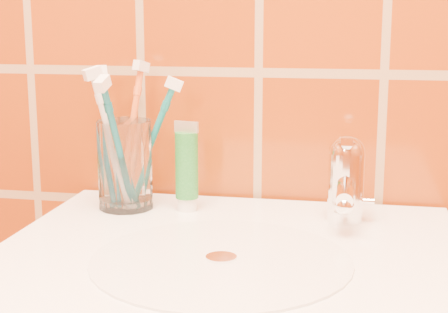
# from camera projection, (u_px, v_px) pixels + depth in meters

# --- Properties ---
(glass_tumbler) EXTENTS (0.10, 0.10, 0.13)m
(glass_tumbler) POSITION_uv_depth(u_px,v_px,m) (125.00, 165.00, 0.99)
(glass_tumbler) COLOR white
(glass_tumbler) RESTS_ON pedestal_sink
(toothpaste_tube) EXTENTS (0.04, 0.03, 0.13)m
(toothpaste_tube) POSITION_uv_depth(u_px,v_px,m) (187.00, 169.00, 0.98)
(toothpaste_tube) COLOR white
(toothpaste_tube) RESTS_ON pedestal_sink
(faucet) EXTENTS (0.05, 0.11, 0.12)m
(faucet) POSITION_uv_depth(u_px,v_px,m) (346.00, 176.00, 0.92)
(faucet) COLOR white
(faucet) RESTS_ON pedestal_sink
(toothbrush_0) EXTENTS (0.12, 0.11, 0.19)m
(toothbrush_0) POSITION_uv_depth(u_px,v_px,m) (150.00, 144.00, 0.99)
(toothbrush_0) COLOR #0D6E73
(toothbrush_0) RESTS_ON glass_tumbler
(toothbrush_1) EXTENTS (0.14, 0.15, 0.22)m
(toothbrush_1) POSITION_uv_depth(u_px,v_px,m) (110.00, 138.00, 1.00)
(toothbrush_1) COLOR #0D5671
(toothbrush_1) RESTS_ON glass_tumbler
(toothbrush_2) EXTENTS (0.09, 0.13, 0.23)m
(toothbrush_2) POSITION_uv_depth(u_px,v_px,m) (131.00, 135.00, 1.01)
(toothbrush_2) COLOR orange
(toothbrush_2) RESTS_ON glass_tumbler
(toothbrush_3) EXTENTS (0.12, 0.12, 0.22)m
(toothbrush_3) POSITION_uv_depth(u_px,v_px,m) (112.00, 142.00, 0.96)
(toothbrush_3) COLOR silver
(toothbrush_3) RESTS_ON glass_tumbler
(toothbrush_4) EXTENTS (0.06, 0.17, 0.23)m
(toothbrush_4) POSITION_uv_depth(u_px,v_px,m) (119.00, 148.00, 0.94)
(toothbrush_4) COLOR #0C5968
(toothbrush_4) RESTS_ON glass_tumbler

